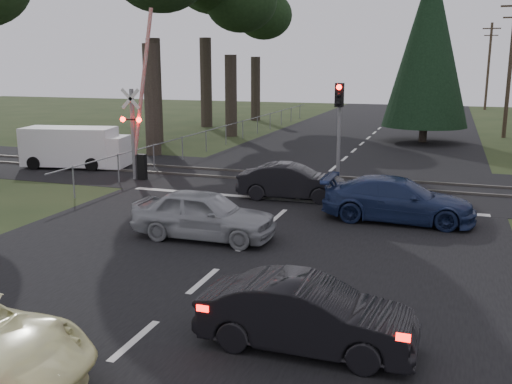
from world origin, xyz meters
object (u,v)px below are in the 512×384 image
at_px(utility_pole_mid, 510,65).
at_px(utility_pole_far, 489,65).
at_px(blue_sedan, 398,200).
at_px(white_van, 77,147).
at_px(traffic_signal_center, 339,117).
at_px(silver_car, 204,214).
at_px(dark_hatchback, 307,315).
at_px(dark_car_far, 292,182).
at_px(crossing_signal, 138,131).

bearing_deg(utility_pole_mid, utility_pole_far, 90.00).
height_order(utility_pole_far, blue_sedan, utility_pole_far).
bearing_deg(white_van, traffic_signal_center, -14.84).
distance_m(traffic_signal_center, white_van, 12.68).
distance_m(silver_car, blue_sedan, 6.15).
bearing_deg(silver_car, traffic_signal_center, -17.10).
height_order(utility_pole_mid, dark_hatchback, utility_pole_mid).
distance_m(utility_pole_mid, dark_car_far, 23.63).
height_order(utility_pole_far, silver_car, utility_pole_far).
relative_size(dark_hatchback, dark_car_far, 0.97).
xyz_separation_m(dark_car_far, white_van, (-11.30, 3.01, 0.32)).
relative_size(crossing_signal, blue_sedan, 1.49).
height_order(dark_hatchback, dark_car_far, dark_car_far).
xyz_separation_m(crossing_signal, dark_car_far, (7.05, -1.36, -1.42)).
bearing_deg(silver_car, blue_sedan, -54.40).
bearing_deg(dark_car_far, dark_hatchback, -168.05).
bearing_deg(white_van, silver_car, -50.84).
relative_size(dark_hatchback, blue_sedan, 0.80).
bearing_deg(utility_pole_far, crossing_signal, -109.23).
height_order(silver_car, blue_sedan, silver_car).
distance_m(dark_hatchback, white_van, 19.94).
distance_m(crossing_signal, dark_hatchback, 15.88).
relative_size(utility_pole_mid, dark_car_far, 2.33).
height_order(utility_pole_far, dark_hatchback, utility_pole_far).
height_order(utility_pole_far, dark_car_far, utility_pole_far).
xyz_separation_m(utility_pole_far, blue_sedan, (-4.82, -48.37, -4.05)).
relative_size(crossing_signal, white_van, 1.37).
xyz_separation_m(silver_car, dark_car_far, (1.07, 5.41, -0.05)).
relative_size(utility_pole_far, silver_car, 2.22).
distance_m(dark_hatchback, silver_car, 6.78).
xyz_separation_m(dark_hatchback, dark_car_far, (-3.18, 10.70, 0.02)).
bearing_deg(dark_hatchback, traffic_signal_center, 8.78).
bearing_deg(dark_car_far, traffic_signal_center, -33.12).
relative_size(utility_pole_mid, silver_car, 2.22).
bearing_deg(traffic_signal_center, utility_pole_far, 80.40).
xyz_separation_m(crossing_signal, traffic_signal_center, (8.27, 0.89, 0.75)).
distance_m(utility_pole_mid, dark_hatchback, 33.01).
relative_size(traffic_signal_center, dark_car_far, 1.06).
distance_m(blue_sedan, white_van, 15.95).
bearing_deg(dark_car_far, blue_sedan, -119.18).
distance_m(utility_pole_mid, white_van, 27.56).
bearing_deg(dark_car_far, white_van, 70.49).
bearing_deg(traffic_signal_center, crossing_signal, -173.85).
relative_size(crossing_signal, traffic_signal_center, 1.70).
height_order(dark_car_far, white_van, white_van).
relative_size(silver_car, blue_sedan, 0.87).
distance_m(utility_pole_mid, blue_sedan, 24.20).
bearing_deg(dark_car_far, crossing_signal, 74.47).
relative_size(utility_pole_mid, white_van, 1.77).
bearing_deg(crossing_signal, dark_hatchback, -49.72).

